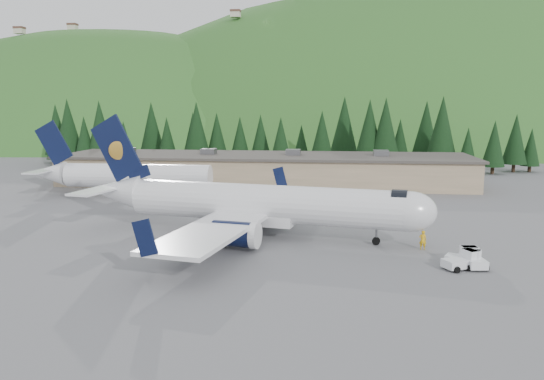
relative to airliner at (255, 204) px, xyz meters
The scene contains 10 objects.
ground 3.55m from the airliner, 10.69° to the right, with size 600.00×600.00×0.00m, color slate.
airliner is the anchor object (origin of this frame).
second_airliner 32.29m from the airliner, 137.55° to the left, with size 27.50×11.00×10.05m.
baggage_tug_a 21.36m from the airliner, 26.11° to the right, with size 3.31×2.75×1.58m.
baggage_tug_b 21.41m from the airliner, 23.89° to the right, with size 3.11×2.53×1.49m.
baggage_tug_c 21.85m from the airliner, 23.32° to the right, with size 2.11×3.12×1.57m.
terminal_building 38.00m from the airliner, 95.91° to the left, with size 71.00×17.00×6.10m.
ramp_worker 17.17m from the airliner, 12.12° to the right, with size 0.68×0.45×1.87m, color yellow.
tree_line 60.91m from the airliner, 96.14° to the left, with size 111.40×18.27×14.41m.
hills 230.89m from the airliner, 75.28° to the left, with size 614.00×330.00×300.00m.
Camera 1 is at (6.92, -53.64, 13.53)m, focal length 35.00 mm.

